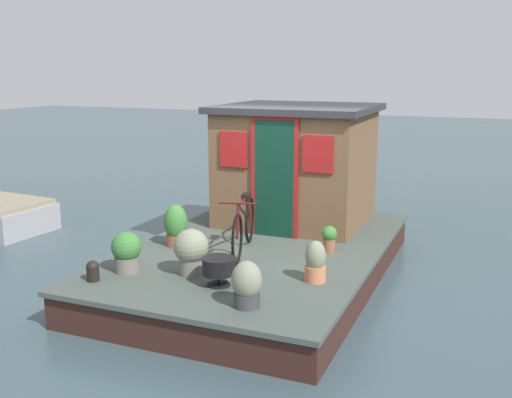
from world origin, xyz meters
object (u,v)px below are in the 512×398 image
potted_plant_sage (247,284)px  bicycle (244,226)px  mooring_bollard (93,270)px  potted_plant_lavender (329,238)px  potted_plant_mint (191,250)px  potted_plant_fern (127,251)px  potted_plant_geranium (315,262)px  houseboat_cabin (297,163)px  charcoal_grill (219,267)px  potted_plant_rosemary (176,225)px

potted_plant_sage → bicycle: bearing=24.6°
mooring_bollard → potted_plant_lavender: bearing=-45.8°
potted_plant_mint → potted_plant_sage: (-0.65, -1.00, -0.06)m
potted_plant_sage → mooring_bollard: (0.01, 1.95, -0.12)m
bicycle → potted_plant_fern: bicycle is taller
mooring_bollard → bicycle: bearing=-34.9°
potted_plant_mint → potted_plant_geranium: bearing=-76.7°
bicycle → potted_plant_sage: size_ratio=3.26×
houseboat_cabin → potted_plant_lavender: 1.86m
houseboat_cabin → potted_plant_sage: (-3.58, -0.68, -0.69)m
potted_plant_sage → charcoal_grill: size_ratio=1.30×
potted_plant_rosemary → potted_plant_mint: bearing=-141.5°
houseboat_cabin → mooring_bollard: (-3.57, 1.27, -0.81)m
potted_plant_mint → mooring_bollard: (-0.64, 0.95, -0.18)m
charcoal_grill → mooring_bollard: charcoal_grill is taller
bicycle → mooring_bollard: size_ratio=6.56×
potted_plant_fern → potted_plant_geranium: size_ratio=1.03×
potted_plant_fern → potted_plant_geranium: 2.27m
potted_plant_rosemary → charcoal_grill: bearing=-133.6°
bicycle → potted_plant_sage: (-1.70, -0.78, -0.12)m
houseboat_cabin → potted_plant_sage: bearing=-169.2°
potted_plant_geranium → charcoal_grill: (-0.56, 0.97, -0.01)m
houseboat_cabin → bicycle: size_ratio=1.46×
houseboat_cabin → potted_plant_geranium: houseboat_cabin is taller
potted_plant_fern → potted_plant_geranium: (0.56, -2.20, -0.03)m
houseboat_cabin → potted_plant_rosemary: size_ratio=3.99×
potted_plant_fern → mooring_bollard: potted_plant_fern is taller
bicycle → potted_plant_fern: (-1.26, 0.99, -0.11)m
mooring_bollard → potted_plant_mint: bearing=-56.0°
houseboat_cabin → potted_plant_mint: 3.01m
potted_plant_lavender → potted_plant_mint: bearing=140.0°
potted_plant_mint → mooring_bollard: 1.16m
mooring_bollard → potted_plant_fern: bearing=-23.0°
potted_plant_geranium → charcoal_grill: potted_plant_geranium is taller
potted_plant_geranium → mooring_bollard: 2.58m
potted_plant_mint → potted_plant_sage: 1.20m
bicycle → potted_plant_geranium: 1.41m
potted_plant_mint → potted_plant_fern: 0.80m
potted_plant_rosemary → potted_plant_geranium: (-0.62, -2.20, -0.06)m
potted_plant_fern → potted_plant_lavender: size_ratio=1.42×
potted_plant_sage → charcoal_grill: (0.44, 0.53, -0.02)m
houseboat_cabin → mooring_bollard: size_ratio=9.59×
charcoal_grill → potted_plant_fern: bearing=89.9°
potted_plant_fern → potted_plant_sage: potted_plant_fern is taller
bicycle → potted_plant_geranium: size_ratio=3.31×
houseboat_cabin → potted_plant_lavender: houseboat_cabin is taller
potted_plant_geranium → houseboat_cabin: bearing=23.3°
potted_plant_mint → potted_plant_rosemary: bearing=38.5°
potted_plant_fern → potted_plant_rosemary: (1.18, -0.00, 0.03)m
potted_plant_fern → potted_plant_rosemary: 1.18m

